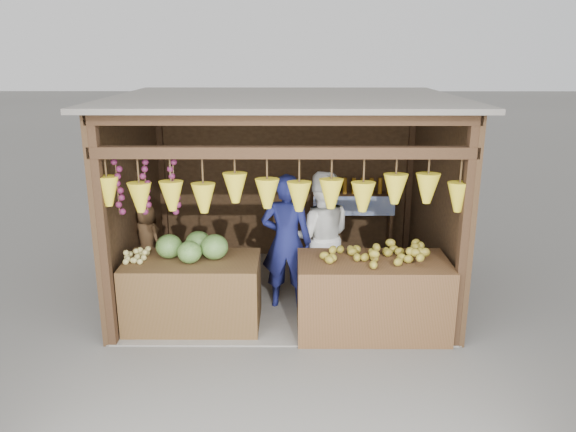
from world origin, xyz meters
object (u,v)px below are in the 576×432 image
object	(u,v)px
man_standing	(286,242)
vendor_seated	(147,239)
woman_standing	(320,237)
counter_right	(372,296)
counter_left	(193,293)

from	to	relation	value
man_standing	vendor_seated	size ratio (longest dim) A/B	1.84
vendor_seated	woman_standing	bearing A→B (deg)	-151.15
counter_right	woman_standing	world-z (taller)	woman_standing
counter_right	vendor_seated	distance (m)	3.11
counter_left	counter_right	bearing A→B (deg)	-4.41
woman_standing	vendor_seated	xyz separation A→B (m)	(-2.32, 0.19, -0.10)
counter_right	counter_left	bearing A→B (deg)	175.59
woman_standing	counter_right	bearing A→B (deg)	121.29
man_standing	counter_right	bearing A→B (deg)	151.16
counter_right	man_standing	bearing A→B (deg)	146.18
counter_right	woman_standing	distance (m)	1.17
counter_left	woman_standing	distance (m)	1.79
counter_left	counter_right	xyz separation A→B (m)	(2.12, -0.16, 0.03)
vendor_seated	man_standing	bearing A→B (deg)	-159.85
counter_right	vendor_seated	xyz separation A→B (m)	(-2.88, 1.12, 0.33)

